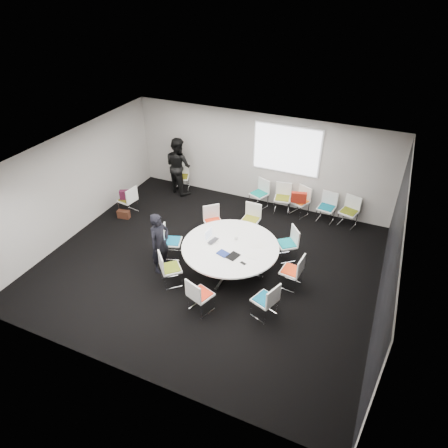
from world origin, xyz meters
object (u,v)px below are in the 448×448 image
at_px(chair_ring_d, 214,227).
at_px(chair_back_c, 299,207).
at_px(chair_back_b, 282,203).
at_px(person_back, 178,166).
at_px(chair_spare_left, 129,205).
at_px(chair_ring_f, 171,274).
at_px(chair_ring_g, 200,301).
at_px(chair_ring_e, 172,247).
at_px(chair_ring_a, 291,277).
at_px(chair_person_back, 182,182).
at_px(chair_ring_h, 265,306).
at_px(conference_table, 230,252).
at_px(laptop, 215,242).
at_px(maroon_bag, 127,195).
at_px(chair_ring_c, 250,225).
at_px(chair_back_e, 348,217).
at_px(chair_back_d, 326,213).
at_px(chair_ring_b, 286,249).
at_px(person_main, 160,243).
at_px(chair_back_a, 259,199).
at_px(cup, 236,238).
at_px(brown_bag, 124,214).

xyz_separation_m(chair_ring_d, chair_back_c, (1.86, 2.03, 0.00)).
bearing_deg(chair_back_b, person_back, -7.68).
bearing_deg(chair_spare_left, chair_back_b, -56.66).
height_order(chair_ring_f, chair_ring_g, same).
distance_m(chair_ring_e, chair_spare_left, 2.59).
xyz_separation_m(chair_ring_a, chair_person_back, (-4.60, 3.15, 0.00)).
distance_m(chair_ring_f, chair_ring_h, 2.34).
relative_size(chair_ring_g, person_back, 0.48).
height_order(chair_ring_e, chair_ring_g, same).
xyz_separation_m(conference_table, chair_person_back, (-3.09, 3.19, -0.27)).
relative_size(person_back, laptop, 5.84).
bearing_deg(chair_back_b, chair_person_back, -10.43).
xyz_separation_m(chair_ring_d, chair_ring_g, (0.93, -2.66, 0.00)).
bearing_deg(chair_ring_a, maroon_bag, 83.73).
bearing_deg(chair_ring_g, chair_spare_left, 163.64).
bearing_deg(chair_ring_c, chair_back_c, -121.26).
bearing_deg(chair_back_e, person_back, 17.07).
distance_m(conference_table, chair_back_d, 3.57).
distance_m(chair_spare_left, chair_person_back, 2.10).
relative_size(chair_ring_f, chair_back_d, 1.00).
distance_m(chair_ring_g, person_back, 5.49).
height_order(chair_ring_f, chair_person_back, same).
height_order(chair_ring_d, chair_ring_e, same).
height_order(chair_ring_b, maroon_bag, chair_ring_b).
bearing_deg(chair_back_c, chair_ring_f, 89.90).
bearing_deg(chair_back_e, person_main, 60.35).
relative_size(chair_back_a, chair_back_c, 1.00).
distance_m(chair_ring_c, person_back, 3.34).
xyz_separation_m(chair_ring_e, cup, (1.60, 0.37, 0.50)).
bearing_deg(chair_spare_left, chair_ring_b, -84.21).
bearing_deg(person_back, chair_ring_a, 169.24).
xyz_separation_m(chair_ring_g, chair_ring_h, (1.31, 0.41, 0.00)).
xyz_separation_m(chair_ring_c, chair_back_c, (0.98, 1.52, 0.00)).
relative_size(person_main, person_back, 0.85).
xyz_separation_m(chair_back_b, chair_person_back, (-3.43, 0.03, 0.00)).
distance_m(chair_back_a, laptop, 3.19).
xyz_separation_m(chair_ring_e, chair_back_c, (2.46, 3.26, 0.00)).
bearing_deg(chair_ring_a, chair_ring_b, 28.43).
xyz_separation_m(chair_ring_a, chair_back_b, (-1.17, 3.13, 0.00)).
distance_m(chair_ring_a, chair_ring_b, 1.05).
distance_m(chair_ring_b, chair_back_d, 2.22).
distance_m(chair_ring_f, brown_bag, 3.35).
bearing_deg(cup, brown_bag, 170.69).
xyz_separation_m(cup, maroon_bag, (-3.86, 0.93, -0.16)).
distance_m(chair_ring_a, chair_ring_c, 2.30).
bearing_deg(conference_table, chair_ring_a, 1.34).
distance_m(chair_ring_c, chair_back_d, 2.31).
relative_size(chair_back_c, laptop, 2.78).
bearing_deg(chair_spare_left, chair_ring_h, -106.17).
height_order(chair_ring_h, chair_back_a, same).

